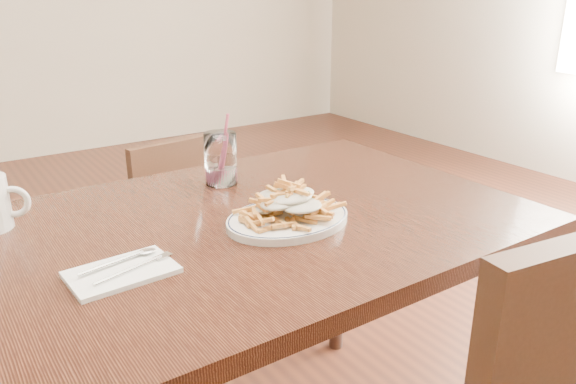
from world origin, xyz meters
TOP-DOWN VIEW (x-y plane):
  - table at (0.00, 0.00)m, footprint 1.20×0.80m
  - chair_far at (0.10, 0.68)m, footprint 0.40×0.40m
  - fries_plate at (0.06, -0.07)m, footprint 0.33×0.31m
  - loaded_fries at (0.06, -0.07)m, footprint 0.23×0.20m
  - napkin at (-0.31, -0.09)m, footprint 0.18×0.12m
  - cutlery at (-0.31, -0.09)m, footprint 0.17×0.10m
  - water_glass at (0.06, 0.23)m, footprint 0.08×0.08m

SIDE VIEW (x-z plane):
  - chair_far at x=0.10m, z-range 0.05..0.83m
  - table at x=0.00m, z-range 0.30..1.05m
  - napkin at x=-0.31m, z-range 0.75..0.76m
  - fries_plate at x=0.06m, z-range 0.75..0.77m
  - cutlery at x=-0.31m, z-range 0.76..0.76m
  - loaded_fries at x=0.06m, z-range 0.77..0.83m
  - water_glass at x=0.06m, z-range 0.72..0.90m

